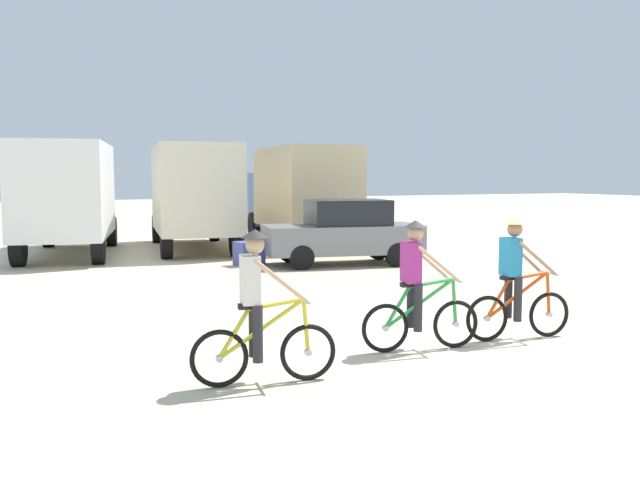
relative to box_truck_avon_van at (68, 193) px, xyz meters
name	(u,v)px	position (x,y,z in m)	size (l,w,h in m)	color
ground_plane	(458,336)	(4.49, -13.42, -1.87)	(120.00, 120.00, 0.00)	beige
box_truck_avon_van	(68,193)	(0.00, 0.00, 0.00)	(3.62, 7.07, 3.35)	white
box_truck_cream_rv	(193,192)	(3.82, 0.13, 0.00)	(3.26, 7.01, 3.35)	beige
box_truck_tan_camper	(300,191)	(7.63, 0.23, 0.00)	(3.05, 6.96, 3.35)	#CCB78E
sedan_parked	(344,232)	(6.62, -5.21, -0.99)	(4.45, 2.49, 1.76)	slate
cyclist_orange_shirt	(259,313)	(0.94, -14.46, -1.03)	(1.72, 0.54, 1.82)	black
cyclist_cowboy_hat	(417,290)	(3.45, -13.89, -1.03)	(1.71, 0.55, 1.82)	black
cyclist_near_camera	(516,283)	(5.12, -13.94, -1.03)	(1.72, 0.53, 1.82)	black
supply_crate	(249,254)	(4.20, -4.36, -1.55)	(0.67, 0.64, 0.64)	#4C5199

